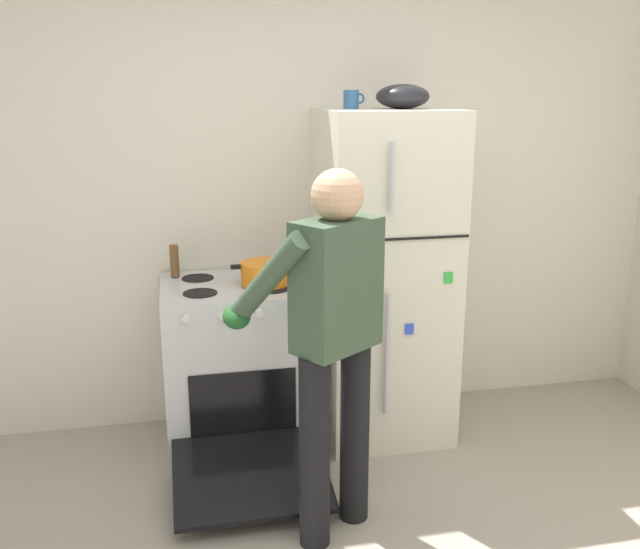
% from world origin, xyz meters
% --- Properties ---
extents(kitchen_wall_back, '(6.00, 0.10, 2.70)m').
position_xyz_m(kitchen_wall_back, '(0.00, 1.95, 1.35)').
color(kitchen_wall_back, silver).
rests_on(kitchen_wall_back, ground).
extents(refrigerator, '(0.68, 0.72, 1.79)m').
position_xyz_m(refrigerator, '(0.37, 1.57, 0.90)').
color(refrigerator, silver).
rests_on(refrigerator, ground).
extents(stove_range, '(0.76, 1.21, 0.91)m').
position_xyz_m(stove_range, '(-0.44, 1.55, 0.44)').
color(stove_range, silver).
rests_on(stove_range, ground).
extents(person_cook, '(0.67, 0.71, 1.60)m').
position_xyz_m(person_cook, '(-0.13, 0.71, 0.96)').
color(person_cook, black).
rests_on(person_cook, ground).
extents(red_pot, '(0.36, 0.26, 0.12)m').
position_xyz_m(red_pot, '(-0.28, 1.52, 0.97)').
color(red_pot, orange).
rests_on(red_pot, stove_range).
extents(coffee_mug, '(0.11, 0.08, 0.10)m').
position_xyz_m(coffee_mug, '(0.19, 1.62, 1.84)').
color(coffee_mug, '#2D6093').
rests_on(coffee_mug, refrigerator).
extents(pepper_mill, '(0.05, 0.05, 0.17)m').
position_xyz_m(pepper_mill, '(-0.74, 1.77, 1.00)').
color(pepper_mill, brown).
rests_on(pepper_mill, stove_range).
extents(mixing_bowl, '(0.28, 0.28, 0.12)m').
position_xyz_m(mixing_bowl, '(0.45, 1.57, 1.86)').
color(mixing_bowl, black).
rests_on(mixing_bowl, refrigerator).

